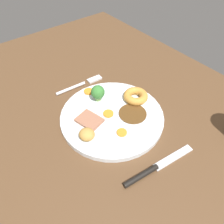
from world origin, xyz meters
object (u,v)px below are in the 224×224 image
(roast_potato_left, at_px, (88,135))
(carrot_coin_side, at_px, (121,133))
(knife, at_px, (153,169))
(carrot_coin_back, at_px, (88,91))
(meat_slice_main, at_px, (89,120))
(yorkshire_pudding, at_px, (136,96))
(dinner_plate, at_px, (112,117))
(broccoli_floret, at_px, (98,92))
(carrot_coin_front, at_px, (108,114))
(fork, at_px, (81,84))

(roast_potato_left, bearing_deg, carrot_coin_side, 63.36)
(carrot_coin_side, xyz_separation_m, knife, (0.11, -0.00, -0.01))
(carrot_coin_back, xyz_separation_m, knife, (0.28, -0.03, -0.01))
(meat_slice_main, distance_m, yorkshire_pudding, 0.15)
(meat_slice_main, bearing_deg, carrot_coin_back, 147.27)
(dinner_plate, distance_m, carrot_coin_back, 0.11)
(carrot_coin_back, xyz_separation_m, broccoli_floret, (0.04, 0.00, 0.02))
(carrot_coin_front, bearing_deg, knife, -5.28)
(meat_slice_main, relative_size, broccoli_floret, 1.30)
(carrot_coin_front, distance_m, carrot_coin_side, 0.07)
(broccoli_floret, bearing_deg, carrot_coin_back, -175.76)
(carrot_coin_front, relative_size, broccoli_floret, 0.57)
(dinner_plate, xyz_separation_m, broccoli_floret, (-0.07, 0.01, 0.03))
(carrot_coin_back, height_order, knife, carrot_coin_back)
(dinner_plate, bearing_deg, meat_slice_main, -106.27)
(knife, bearing_deg, yorkshire_pudding, 65.02)
(knife, bearing_deg, fork, 91.21)
(carrot_coin_back, xyz_separation_m, carrot_coin_side, (0.17, -0.02, -0.00))
(carrot_coin_front, relative_size, carrot_coin_back, 1.05)
(meat_slice_main, height_order, broccoli_floret, broccoli_floret)
(dinner_plate, xyz_separation_m, knife, (0.17, -0.02, -0.00))
(roast_potato_left, distance_m, carrot_coin_front, 0.09)
(meat_slice_main, distance_m, carrot_coin_front, 0.05)
(knife, bearing_deg, meat_slice_main, 107.32)
(carrot_coin_side, height_order, knife, carrot_coin_side)
(meat_slice_main, bearing_deg, broccoli_floret, 128.52)
(meat_slice_main, xyz_separation_m, carrot_coin_front, (0.01, 0.05, -0.00))
(meat_slice_main, height_order, fork, meat_slice_main)
(meat_slice_main, relative_size, carrot_coin_back, 2.37)
(fork, relative_size, knife, 0.83)
(carrot_coin_front, xyz_separation_m, fork, (-0.16, 0.02, -0.01))
(yorkshire_pudding, height_order, broccoli_floret, broccoli_floret)
(meat_slice_main, xyz_separation_m, yorkshire_pudding, (0.01, 0.15, 0.01))
(carrot_coin_back, bearing_deg, knife, -5.03)
(carrot_coin_front, bearing_deg, roast_potato_left, -68.77)
(fork, distance_m, knife, 0.34)
(meat_slice_main, relative_size, carrot_coin_front, 2.26)
(meat_slice_main, distance_m, carrot_coin_back, 0.11)
(broccoli_floret, relative_size, knife, 0.25)
(carrot_coin_back, distance_m, carrot_coin_side, 0.18)
(meat_slice_main, bearing_deg, carrot_coin_front, 79.10)
(carrot_coin_side, distance_m, knife, 0.11)
(meat_slice_main, distance_m, broccoli_floret, 0.08)
(broccoli_floret, bearing_deg, carrot_coin_side, -10.99)
(carrot_coin_back, relative_size, fork, 0.17)
(fork, bearing_deg, carrot_coin_side, -93.58)
(carrot_coin_back, bearing_deg, meat_slice_main, -32.73)
(yorkshire_pudding, distance_m, carrot_coin_back, 0.14)
(knife, bearing_deg, carrot_coin_back, 91.71)
(yorkshire_pudding, height_order, knife, yorkshire_pudding)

